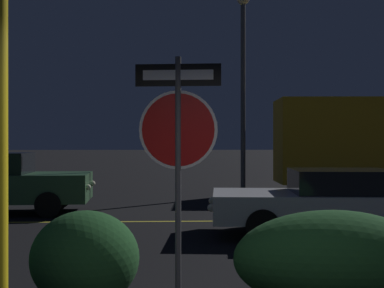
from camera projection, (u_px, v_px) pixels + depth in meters
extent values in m
cube|color=gold|center=(199.00, 221.00, 11.77)|extent=(43.22, 0.12, 0.01)
cylinder|color=#4C4C51|center=(178.00, 187.00, 5.28)|extent=(0.06, 0.06, 2.58)
cylinder|color=white|center=(178.00, 130.00, 5.28)|extent=(0.78, 0.10, 0.78)
cylinder|color=#B71414|center=(178.00, 130.00, 5.28)|extent=(0.72, 0.10, 0.72)
cube|color=black|center=(178.00, 75.00, 5.28)|extent=(0.85, 0.13, 0.22)
cube|color=white|center=(178.00, 75.00, 5.28)|extent=(0.70, 0.12, 0.10)
ellipsoid|color=#1E4C23|center=(85.00, 258.00, 5.66)|extent=(1.15, 1.10, 1.01)
ellipsoid|color=#1E4C23|center=(333.00, 259.00, 5.61)|extent=(2.10, 1.14, 1.02)
cylinder|color=black|center=(60.00, 197.00, 14.17)|extent=(0.61, 0.23, 0.60)
cylinder|color=black|center=(48.00, 205.00, 12.34)|extent=(0.61, 0.23, 0.60)
sphere|color=#F4EFCC|center=(93.00, 183.00, 13.93)|extent=(0.14, 0.14, 0.14)
sphere|color=#F4EFCC|center=(88.00, 187.00, 12.74)|extent=(0.14, 0.14, 0.14)
cube|color=silver|center=(334.00, 206.00, 9.95)|extent=(4.65, 2.31, 0.50)
cube|color=black|center=(341.00, 181.00, 9.95)|extent=(1.94, 1.80, 0.43)
cylinder|color=black|center=(263.00, 227.00, 9.11)|extent=(0.62, 0.25, 0.60)
cylinder|color=black|center=(255.00, 213.00, 10.94)|extent=(0.62, 0.25, 0.60)
sphere|color=#F4EFCC|center=(211.00, 208.00, 9.48)|extent=(0.14, 0.14, 0.14)
sphere|color=#F4EFCC|center=(212.00, 201.00, 10.66)|extent=(0.14, 0.14, 0.14)
cube|color=gold|center=(334.00, 141.00, 17.85)|extent=(3.90, 2.42, 2.79)
cylinder|color=black|center=(308.00, 180.00, 18.92)|extent=(0.85, 0.33, 0.84)
cylinder|color=black|center=(321.00, 185.00, 16.80)|extent=(0.85, 0.33, 0.84)
cylinder|color=#4C4C51|center=(243.00, 100.00, 17.55)|extent=(0.16, 0.16, 6.27)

